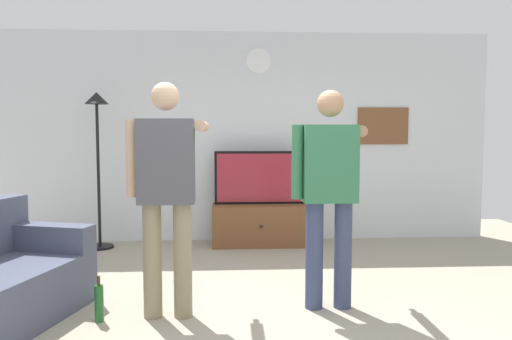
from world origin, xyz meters
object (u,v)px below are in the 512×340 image
at_px(framed_picture, 383,126).
at_px(beverage_bottle, 99,303).
at_px(person_standing_nearer_couch, 329,185).
at_px(floor_lamp, 97,137).
at_px(television, 260,178).
at_px(wall_clock, 259,61).
at_px(person_standing_nearer_lamp, 167,185).
at_px(tv_stand, 260,225).

height_order(framed_picture, beverage_bottle, framed_picture).
bearing_deg(person_standing_nearer_couch, floor_lamp, 138.06).
relative_size(television, person_standing_nearer_couch, 0.65).
xyz_separation_m(wall_clock, person_standing_nearer_lamp, (-0.85, -2.62, -1.32)).
distance_m(person_standing_nearer_lamp, beverage_bottle, 1.00).
relative_size(framed_picture, person_standing_nearer_lamp, 0.38).
bearing_deg(person_standing_nearer_couch, television, 100.32).
height_order(television, framed_picture, framed_picture).
relative_size(wall_clock, framed_picture, 0.48).
distance_m(wall_clock, framed_picture, 1.84).
height_order(tv_stand, person_standing_nearer_couch, person_standing_nearer_couch).
height_order(television, wall_clock, wall_clock).
distance_m(tv_stand, wall_clock, 2.09).
relative_size(floor_lamp, beverage_bottle, 5.48).
relative_size(tv_stand, framed_picture, 1.76).
relative_size(tv_stand, person_standing_nearer_lamp, 0.67).
bearing_deg(floor_lamp, tv_stand, 2.05).
relative_size(person_standing_nearer_couch, beverage_bottle, 5.02).
bearing_deg(tv_stand, television, 90.00).
bearing_deg(floor_lamp, wall_clock, 10.39).
xyz_separation_m(television, person_standing_nearer_lamp, (-0.85, -2.37, 0.16)).
distance_m(floor_lamp, beverage_bottle, 2.71).
xyz_separation_m(person_standing_nearer_couch, beverage_bottle, (-1.76, -0.21, -0.84)).
bearing_deg(person_standing_nearer_lamp, beverage_bottle, -170.35).
xyz_separation_m(television, framed_picture, (1.64, 0.25, 0.65)).
height_order(wall_clock, framed_picture, wall_clock).
height_order(person_standing_nearer_lamp, beverage_bottle, person_standing_nearer_lamp).
distance_m(framed_picture, person_standing_nearer_couch, 2.83).
height_order(framed_picture, person_standing_nearer_couch, framed_picture).
xyz_separation_m(tv_stand, beverage_bottle, (-1.35, -2.41, -0.11)).
xyz_separation_m(television, person_standing_nearer_couch, (0.41, -2.25, 0.14)).
distance_m(wall_clock, person_standing_nearer_couch, 2.86).
distance_m(television, person_standing_nearer_lamp, 2.53).
distance_m(wall_clock, floor_lamp, 2.22).
bearing_deg(framed_picture, floor_lamp, -174.21).
relative_size(tv_stand, television, 1.05).
bearing_deg(tv_stand, floor_lamp, -177.95).
distance_m(wall_clock, person_standing_nearer_lamp, 3.05).
distance_m(television, floor_lamp, 2.03).
bearing_deg(person_standing_nearer_couch, framed_picture, 63.80).
bearing_deg(person_standing_nearer_couch, person_standing_nearer_lamp, -174.44).
bearing_deg(person_standing_nearer_lamp, wall_clock, 72.03).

